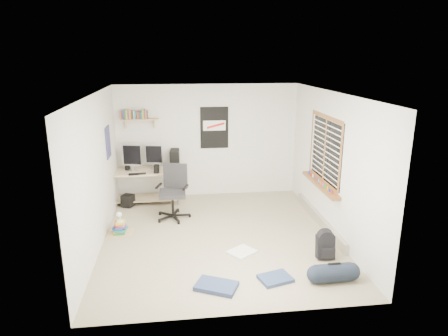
{
  "coord_description": "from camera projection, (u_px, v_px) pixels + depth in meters",
  "views": [
    {
      "loc": [
        -0.7,
        -6.44,
        3.1
      ],
      "look_at": [
        0.12,
        0.25,
        1.18
      ],
      "focal_mm": 32.0,
      "sensor_mm": 36.0,
      "label": 1
    }
  ],
  "objects": [
    {
      "name": "right_wall",
      "position": [
        333.0,
        165.0,
        6.97
      ],
      "size": [
        0.01,
        4.5,
        2.5
      ],
      "primitive_type": "cube",
      "color": "silver",
      "rests_on": "ground"
    },
    {
      "name": "keyboard",
      "position": [
        137.0,
        174.0,
        8.25
      ],
      "size": [
        0.37,
        0.16,
        0.02
      ],
      "primitive_type": "cube",
      "rotation": [
        0.0,
        0.0,
        0.09
      ],
      "color": "black",
      "rests_on": "desk"
    },
    {
      "name": "monitor_right",
      "position": [
        154.0,
        160.0,
        8.59
      ],
      "size": [
        0.39,
        0.17,
        0.42
      ],
      "primitive_type": "cube",
      "rotation": [
        0.0,
        0.0,
        -0.2
      ],
      "color": "#9B9A9F",
      "rests_on": "desk"
    },
    {
      "name": "ceiling",
      "position": [
        218.0,
        93.0,
        6.39
      ],
      "size": [
        4.0,
        4.5,
        0.01
      ],
      "primitive_type": "cube",
      "color": "white",
      "rests_on": "ground"
    },
    {
      "name": "baseboard_heater",
      "position": [
        319.0,
        220.0,
        7.57
      ],
      "size": [
        0.08,
        2.5,
        0.18
      ],
      "primitive_type": "cube",
      "color": "#B7B2A8",
      "rests_on": "floor"
    },
    {
      "name": "poster_left_wall",
      "position": [
        108.0,
        142.0,
        7.58
      ],
      "size": [
        0.02,
        0.42,
        0.6
      ],
      "primitive_type": "cube",
      "color": "navy",
      "rests_on": "left_wall"
    },
    {
      "name": "jeans_a",
      "position": [
        216.0,
        286.0,
        5.49
      ],
      "size": [
        0.66,
        0.56,
        0.06
      ],
      "primitive_type": "cube",
      "rotation": [
        0.0,
        0.0,
        -0.45
      ],
      "color": "navy",
      "rests_on": "floor"
    },
    {
      "name": "back_wall",
      "position": [
        208.0,
        141.0,
        8.89
      ],
      "size": [
        4.0,
        0.01,
        2.5
      ],
      "primitive_type": "cube",
      "color": "silver",
      "rests_on": "ground"
    },
    {
      "name": "office_chair",
      "position": [
        172.0,
        195.0,
        7.73
      ],
      "size": [
        0.87,
        0.87,
        1.07
      ],
      "primitive_type": "cube",
      "rotation": [
        0.0,
        0.0,
        -0.31
      ],
      "color": "#242326",
      "rests_on": "floor"
    },
    {
      "name": "backpack",
      "position": [
        325.0,
        247.0,
        6.26
      ],
      "size": [
        0.3,
        0.25,
        0.37
      ],
      "primitive_type": "cube",
      "rotation": [
        0.0,
        0.0,
        -0.1
      ],
      "color": "black",
      "rests_on": "floor"
    },
    {
      "name": "floor",
      "position": [
        219.0,
        236.0,
        7.08
      ],
      "size": [
        4.0,
        4.5,
        0.01
      ],
      "primitive_type": "cube",
      "color": "gray",
      "rests_on": "ground"
    },
    {
      "name": "left_wall",
      "position": [
        96.0,
        173.0,
        6.5
      ],
      "size": [
        0.01,
        4.5,
        2.5
      ],
      "primitive_type": "cube",
      "color": "silver",
      "rests_on": "ground"
    },
    {
      "name": "speaker_right",
      "position": [
        156.0,
        169.0,
        8.3
      ],
      "size": [
        0.12,
        0.12,
        0.19
      ],
      "primitive_type": "cube",
      "rotation": [
        0.0,
        0.0,
        -0.29
      ],
      "color": "black",
      "rests_on": "desk"
    },
    {
      "name": "jeans_b",
      "position": [
        275.0,
        279.0,
        5.69
      ],
      "size": [
        0.52,
        0.44,
        0.06
      ],
      "primitive_type": "cube",
      "rotation": [
        0.0,
        0.0,
        0.28
      ],
      "color": "navy",
      "rests_on": "floor"
    },
    {
      "name": "speaker_left",
      "position": [
        128.0,
        166.0,
        8.54
      ],
      "size": [
        0.11,
        0.11,
        0.2
      ],
      "primitive_type": "cube",
      "rotation": [
        0.0,
        0.0,
        -0.1
      ],
      "color": "black",
      "rests_on": "desk"
    },
    {
      "name": "monitor_left",
      "position": [
        132.0,
        161.0,
        8.43
      ],
      "size": [
        0.43,
        0.2,
        0.46
      ],
      "primitive_type": "cube",
      "rotation": [
        0.0,
        0.0,
        -0.24
      ],
      "color": "#949599",
      "rests_on": "desk"
    },
    {
      "name": "pc_tower",
      "position": [
        175.0,
        159.0,
        8.63
      ],
      "size": [
        0.21,
        0.41,
        0.42
      ],
      "primitive_type": "cube",
      "rotation": [
        0.0,
        0.0,
        -0.06
      ],
      "color": "black",
      "rests_on": "desk"
    },
    {
      "name": "desk_lamp",
      "position": [
        120.0,
        214.0,
        7.06
      ],
      "size": [
        0.15,
        0.2,
        0.18
      ],
      "primitive_type": "cube",
      "rotation": [
        0.0,
        0.0,
        -0.23
      ],
      "color": "white",
      "rests_on": "book_stack"
    },
    {
      "name": "book_stack",
      "position": [
        120.0,
        226.0,
        7.14
      ],
      "size": [
        0.53,
        0.48,
        0.3
      ],
      "primitive_type": "cube",
      "rotation": [
        0.0,
        0.0,
        0.34
      ],
      "color": "brown",
      "rests_on": "floor"
    },
    {
      "name": "poster_back_wall",
      "position": [
        214.0,
        128.0,
        8.8
      ],
      "size": [
        0.62,
        0.03,
        0.92
      ],
      "primitive_type": "cube",
      "color": "black",
      "rests_on": "back_wall"
    },
    {
      "name": "window",
      "position": [
        324.0,
        150.0,
        7.19
      ],
      "size": [
        0.1,
        1.5,
        1.26
      ],
      "primitive_type": "cube",
      "color": "brown",
      "rests_on": "right_wall"
    },
    {
      "name": "desk",
      "position": [
        144.0,
        186.0,
        8.63
      ],
      "size": [
        1.59,
        0.74,
        0.71
      ],
      "primitive_type": "cube",
      "rotation": [
        0.0,
        0.0,
        -0.03
      ],
      "color": "#CBC28C",
      "rests_on": "floor"
    },
    {
      "name": "duffel_bag",
      "position": [
        334.0,
        272.0,
        5.63
      ],
      "size": [
        0.27,
        0.27,
        0.52
      ],
      "primitive_type": "cylinder",
      "rotation": [
        0.0,
        0.0,
        0.03
      ],
      "color": "black",
      "rests_on": "floor"
    },
    {
      "name": "tshirt",
      "position": [
        242.0,
        252.0,
        6.47
      ],
      "size": [
        0.52,
        0.51,
        0.04
      ],
      "primitive_type": "cube",
      "rotation": [
        0.0,
        0.0,
        0.63
      ],
      "color": "silver",
      "rests_on": "floor"
    },
    {
      "name": "wall_shelf",
      "position": [
        140.0,
        119.0,
        8.46
      ],
      "size": [
        0.8,
        0.22,
        0.24
      ],
      "primitive_type": "cube",
      "color": "tan",
      "rests_on": "back_wall"
    },
    {
      "name": "subwoofer",
      "position": [
        128.0,
        200.0,
        8.41
      ],
      "size": [
        0.29,
        0.29,
        0.25
      ],
      "primitive_type": "cube",
      "rotation": [
        0.0,
        0.0,
        -0.42
      ],
      "color": "black",
      "rests_on": "floor"
    }
  ]
}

